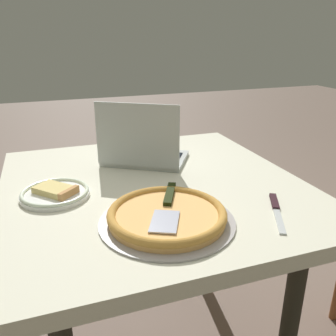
# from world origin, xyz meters

# --- Properties ---
(dining_table) EXTENTS (1.04, 1.02, 0.74)m
(dining_table) POSITION_xyz_m (0.00, 0.00, 0.66)
(dining_table) COLOR beige
(dining_table) RESTS_ON ground_plane
(laptop) EXTENTS (0.36, 0.39, 0.26)m
(laptop) POSITION_xyz_m (0.20, -0.02, 0.80)
(laptop) COLOR #ADB3B0
(laptop) RESTS_ON dining_table
(pizza_plate) EXTENTS (0.22, 0.22, 0.04)m
(pizza_plate) POSITION_xyz_m (0.00, 0.33, 0.76)
(pizza_plate) COLOR silver
(pizza_plate) RESTS_ON dining_table
(pizza_tray) EXTENTS (0.38, 0.38, 0.04)m
(pizza_tray) POSITION_xyz_m (-0.27, 0.04, 0.76)
(pizza_tray) COLOR #A39E9E
(pizza_tray) RESTS_ON dining_table
(table_knife) EXTENTS (0.22, 0.13, 0.01)m
(table_knife) POSITION_xyz_m (-0.31, -0.29, 0.75)
(table_knife) COLOR silver
(table_knife) RESTS_ON dining_table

